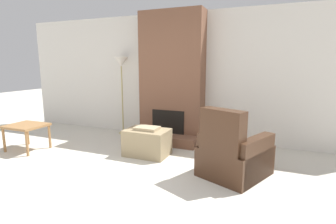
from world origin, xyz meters
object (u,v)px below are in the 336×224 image
(armchair, at_px, (232,156))
(side_table, at_px, (26,128))
(floor_lamp_left, at_px, (121,67))
(ottoman, at_px, (147,142))

(armchair, relative_size, side_table, 1.71)
(armchair, height_order, floor_lamp_left, floor_lamp_left)
(armchair, relative_size, floor_lamp_left, 0.65)
(armchair, bearing_deg, floor_lamp_left, -4.35)
(side_table, relative_size, floor_lamp_left, 0.38)
(side_table, bearing_deg, floor_lamp_left, 59.28)
(side_table, distance_m, floor_lamp_left, 2.24)
(armchair, distance_m, side_table, 3.69)
(ottoman, bearing_deg, side_table, -164.66)
(ottoman, xyz_separation_m, armchair, (1.50, -0.33, 0.06))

